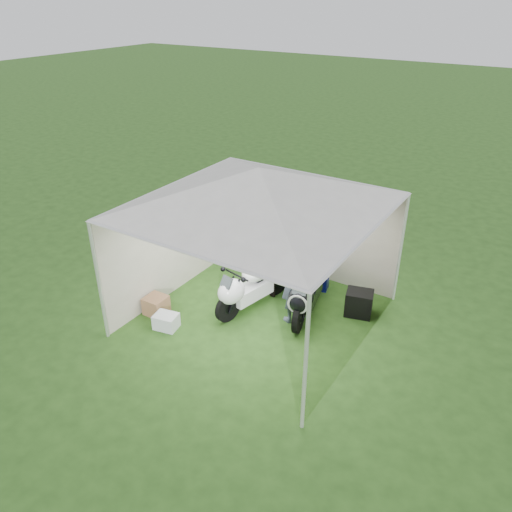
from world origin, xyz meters
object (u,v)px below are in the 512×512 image
object	(u,v)px
person_dark_jacket	(280,254)
crate_0	(166,321)
canopy_tent	(260,191)
equipment_box	(359,303)
motorcycle_white	(250,285)
paddock_stand	(318,282)
person_blue_jacket	(296,278)
motorcycle_black	(308,287)
crate_1	(156,305)

from	to	relation	value
person_dark_jacket	crate_0	distance (m)	2.59
canopy_tent	equipment_box	distance (m)	3.02
motorcycle_white	equipment_box	world-z (taller)	motorcycle_white
person_dark_jacket	equipment_box	size ratio (longest dim) A/B	3.63
person_dark_jacket	paddock_stand	bearing A→B (deg)	-149.00
motorcycle_white	paddock_stand	bearing A→B (deg)	71.85
paddock_stand	person_blue_jacket	xyz separation A→B (m)	(0.12, -1.25, 0.75)
motorcycle_white	equipment_box	bearing A→B (deg)	38.74
motorcycle_black	person_dark_jacket	xyz separation A→B (m)	(-0.82, 0.33, 0.34)
motorcycle_black	equipment_box	distance (m)	1.05
canopy_tent	motorcycle_white	size ratio (longest dim) A/B	2.92
person_dark_jacket	crate_0	world-z (taller)	person_dark_jacket
crate_1	motorcycle_black	bearing A→B (deg)	32.66
person_blue_jacket	equipment_box	world-z (taller)	person_blue_jacket
paddock_stand	crate_1	distance (m)	3.38
crate_0	crate_1	distance (m)	0.55
person_blue_jacket	crate_1	distance (m)	2.79
equipment_box	paddock_stand	bearing A→B (deg)	157.87
motorcycle_black	paddock_stand	world-z (taller)	motorcycle_black
motorcycle_white	person_dark_jacket	xyz separation A→B (m)	(0.20, 0.80, 0.38)
motorcycle_black	person_blue_jacket	size ratio (longest dim) A/B	1.15
motorcycle_black	equipment_box	bearing A→B (deg)	16.73
person_dark_jacket	crate_0	bearing A→B (deg)	48.12
motorcycle_white	crate_0	xyz separation A→B (m)	(-0.96, -1.38, -0.39)
canopy_tent	equipment_box	bearing A→B (deg)	34.17
motorcycle_white	equipment_box	distance (m)	2.14
person_blue_jacket	crate_1	size ratio (longest dim) A/B	4.53
motorcycle_black	crate_0	size ratio (longest dim) A/B	4.88
motorcycle_black	person_blue_jacket	world-z (taller)	person_blue_jacket
motorcycle_black	person_dark_jacket	distance (m)	0.95
motorcycle_black	crate_1	bearing A→B (deg)	-160.22
equipment_box	crate_0	xyz separation A→B (m)	(-2.86, -2.34, -0.11)
motorcycle_black	crate_1	xyz separation A→B (m)	(-2.47, -1.58, -0.40)
person_blue_jacket	paddock_stand	bearing A→B (deg)	-150.95
canopy_tent	crate_1	bearing A→B (deg)	-150.31
motorcycle_white	person_dark_jacket	size ratio (longest dim) A/B	1.06
person_blue_jacket	crate_1	xyz separation A→B (m)	(-2.37, -1.27, -0.73)
motorcycle_white	motorcycle_black	bearing A→B (deg)	36.32
motorcycle_white	motorcycle_black	world-z (taller)	motorcycle_black
person_dark_jacket	person_blue_jacket	distance (m)	0.97
canopy_tent	crate_0	world-z (taller)	canopy_tent
canopy_tent	equipment_box	size ratio (longest dim) A/B	11.22
motorcycle_white	person_blue_jacket	size ratio (longest dim) A/B	1.07
crate_0	motorcycle_white	bearing A→B (deg)	55.14
motorcycle_black	crate_0	xyz separation A→B (m)	(-1.99, -1.85, -0.44)
canopy_tent	equipment_box	world-z (taller)	canopy_tent
crate_1	person_blue_jacket	bearing A→B (deg)	28.10
canopy_tent	person_blue_jacket	size ratio (longest dim) A/B	3.12
person_dark_jacket	crate_1	size ratio (longest dim) A/B	4.58
motorcycle_black	person_dark_jacket	bearing A→B (deg)	144.93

